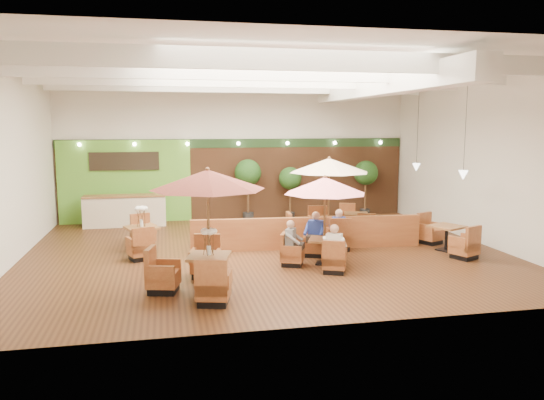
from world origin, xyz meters
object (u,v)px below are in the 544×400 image
object	(u,v)px
table_5	(356,224)
table_3	(142,236)
booth_divider	(307,233)
table_1	(323,200)
topiary_1	(290,180)
table_2	(327,181)
topiary_0	(248,175)
service_counter	(125,211)
topiary_2	(366,175)
table_4	(446,239)
diner_1	(315,230)
diner_3	(338,225)
table_0	(205,204)
diner_4	(338,226)
diner_2	(292,238)
diner_0	(335,244)

from	to	relation	value
table_5	table_3	bearing A→B (deg)	-151.35
booth_divider	table_1	xyz separation A→B (m)	(-0.08, -1.81, 1.28)
booth_divider	topiary_1	xyz separation A→B (m)	(0.69, 5.15, 1.08)
table_2	table_5	bearing A→B (deg)	43.72
table_3	topiary_0	world-z (taller)	topiary_0
service_counter	topiary_2	xyz separation A→B (m)	(9.63, 0.20, 1.15)
table_4	service_counter	bearing A→B (deg)	123.63
table_4	diner_1	world-z (taller)	diner_1
booth_divider	topiary_2	distance (m)	6.57
table_5	diner_1	size ratio (longest dim) A/B	3.06
table_1	diner_3	size ratio (longest dim) A/B	3.18
diner_3	table_1	bearing A→B (deg)	-115.22
topiary_2	diner_3	size ratio (longest dim) A/B	2.89
table_4	topiary_1	distance (m)	7.18
table_2	diner_1	bearing A→B (deg)	-112.78
table_1	table_2	xyz separation A→B (m)	(0.90, 2.52, 0.23)
booth_divider	topiary_1	bearing A→B (deg)	86.23
topiary_1	diner_3	xyz separation A→B (m)	(0.20, -5.46, -0.82)
table_0	diner_4	xyz separation A→B (m)	(4.26, 3.16, -1.28)
diner_1	topiary_1	bearing A→B (deg)	-65.13
service_counter	table_2	bearing A→B (deg)	-32.86
table_1	topiary_2	bearing A→B (deg)	83.04
topiary_2	diner_3	world-z (taller)	topiary_2
diner_2	diner_3	world-z (taller)	diner_3
table_0	topiary_1	size ratio (longest dim) A/B	1.38
diner_4	booth_divider	bearing A→B (deg)	170.43
topiary_0	diner_2	distance (m)	7.04
topiary_0	topiary_1	world-z (taller)	topiary_0
table_4	diner_3	world-z (taller)	diner_3
table_2	diner_4	bearing A→B (deg)	-81.49
table_0	diner_0	xyz separation A→B (m)	(3.35, 0.76, -1.25)
table_3	table_5	xyz separation A→B (m)	(7.25, 1.28, -0.15)
diner_2	diner_0	bearing A→B (deg)	71.30
diner_0	diner_2	world-z (taller)	diner_0
table_4	table_2	bearing A→B (deg)	126.35
topiary_0	table_5	bearing A→B (deg)	-44.33
table_5	diner_1	distance (m)	3.68
topiary_1	diner_3	distance (m)	5.52
booth_divider	table_1	world-z (taller)	table_1
table_0	table_1	size ratio (longest dim) A/B	1.14
table_0	diner_2	world-z (taller)	table_0
table_0	diner_2	bearing A→B (deg)	48.42
table_5	booth_divider	bearing A→B (deg)	-121.52
table_2	topiary_2	size ratio (longest dim) A/B	1.20
table_0	diner_1	world-z (taller)	table_0
table_0	diner_4	bearing A→B (deg)	50.95
table_1	diner_0	world-z (taller)	table_1
table_0	diner_4	world-z (taller)	table_0
table_1	table_2	bearing A→B (deg)	93.16
diner_2	diner_3	bearing A→B (deg)	156.05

